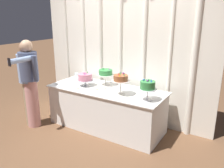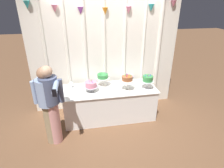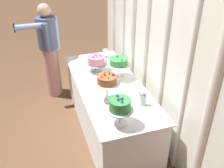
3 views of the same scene
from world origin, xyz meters
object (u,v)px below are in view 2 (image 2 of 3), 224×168
tealight_far_left (93,96)px  flower_vase (132,79)px  tealight_near_left (107,91)px  cake_display_rightmost (148,79)px  wine_glass (71,84)px  tealight_near_right (109,89)px  guest_man_dark_suit (51,103)px  cake_display_midright (127,79)px  cake_table (110,103)px  guest_girl_blue_dress (48,104)px  cake_display_leftmost (91,85)px  cake_display_midleft (103,77)px

tealight_far_left → flower_vase: bearing=26.7°
tealight_near_left → cake_display_rightmost: bearing=0.5°
flower_vase → wine_glass: bearing=-179.4°
tealight_near_right → guest_man_dark_suit: 1.29m
cake_display_midright → tealight_near_left: cake_display_midright is taller
cake_display_rightmost → tealight_near_right: size_ratio=7.27×
cake_table → wine_glass: (-0.82, 0.20, 0.45)m
guest_girl_blue_dress → cake_table: bearing=26.8°
tealight_near_left → guest_girl_blue_dress: guest_girl_blue_dress is taller
tealight_far_left → tealight_near_left: 0.33m
cake_display_leftmost → guest_girl_blue_dress: (-0.80, -0.56, -0.04)m
cake_display_rightmost → guest_girl_blue_dress: 2.07m
cake_display_leftmost → cake_display_midleft: (0.28, 0.23, 0.06)m
guest_man_dark_suit → guest_girl_blue_dress: guest_man_dark_suit is taller
cake_display_leftmost → tealight_far_left: (0.01, -0.21, -0.15)m
cake_table → tealight_near_right: tealight_near_right is taller
cake_table → cake_display_leftmost: size_ratio=6.83×
flower_vase → guest_girl_blue_dress: 1.96m
cake_display_leftmost → wine_glass: size_ratio=2.36×
guest_girl_blue_dress → cake_display_midright: bearing=17.0°
cake_table → tealight_far_left: 0.60m
cake_table → guest_man_dark_suit: 1.39m
cake_display_rightmost → tealight_near_right: (-0.82, 0.12, -0.21)m
cake_table → cake_display_leftmost: cake_display_leftmost is taller
tealight_near_right → cake_display_rightmost: bearing=-8.3°
cake_display_midright → guest_girl_blue_dress: guest_girl_blue_dress is taller
cake_display_midleft → cake_display_midright: (0.48, -0.31, 0.04)m
cake_display_leftmost → cake_display_midright: (0.76, -0.08, 0.10)m
cake_display_midright → guest_man_dark_suit: 1.59m
cake_display_rightmost → wine_glass: 1.66m
cake_table → flower_vase: bearing=20.9°
cake_display_midright → guest_girl_blue_dress: (-1.56, -0.48, -0.14)m
guest_girl_blue_dress → wine_glass: bearing=64.5°
tealight_far_left → cake_table: bearing=34.1°
cake_display_leftmost → wine_glass: (-0.41, 0.26, -0.06)m
cake_display_midleft → tealight_far_left: size_ratio=7.42×
guest_man_dark_suit → guest_girl_blue_dress: (-0.06, 0.02, -0.02)m
cake_display_midleft → tealight_far_left: 0.56m
wine_glass → guest_man_dark_suit: bearing=-111.7°
cake_display_midright → cake_display_leftmost: bearing=174.1°
cake_display_midright → cake_display_rightmost: cake_display_midright is taller
cake_display_midright → wine_glass: size_ratio=2.91×
cake_display_leftmost → tealight_near_right: bearing=4.6°
cake_table → flower_vase: (0.57, 0.22, 0.44)m
cake_display_midleft → cake_display_rightmost: size_ratio=0.93×
guest_man_dark_suit → cake_display_midleft: bearing=38.0°
tealight_near_right → guest_girl_blue_dress: bearing=-153.8°
cake_display_leftmost → tealight_near_right: (0.39, 0.03, -0.14)m
tealight_near_left → guest_man_dark_suit: 1.17m
cake_display_leftmost → cake_display_midright: cake_display_midright is taller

